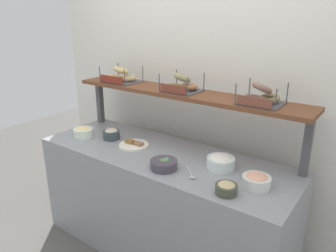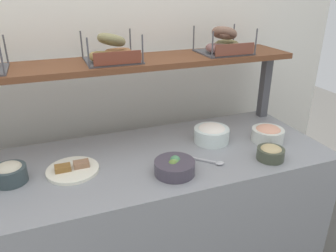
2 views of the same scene
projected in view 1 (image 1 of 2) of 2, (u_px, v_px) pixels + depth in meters
ground_plane at (162, 247)px, 2.68m from camera, size 8.00×8.00×0.00m
back_wall at (201, 95)px, 2.71m from camera, size 3.21×0.06×2.40m
deli_counter at (162, 203)px, 2.54m from camera, size 2.01×0.70×0.85m
shelf_riser_left at (100, 102)px, 3.07m from camera, size 0.05×0.05×0.40m
shelf_riser_right at (307, 147)px, 2.01m from camera, size 0.05×0.05×0.40m
upper_shelf at (182, 93)px, 2.47m from camera, size 1.97×0.32×0.03m
bowl_egg_salad at (83, 132)px, 2.73m from camera, size 0.17×0.17×0.09m
bowl_lox_spread at (256, 180)px, 1.93m from camera, size 0.17×0.17×0.09m
bowl_cream_cheese at (221, 162)px, 2.16m from camera, size 0.19×0.19×0.10m
bowl_tuna_salad at (111, 134)px, 2.68m from camera, size 0.14×0.14×0.09m
bowl_hummus at (226, 188)px, 1.85m from camera, size 0.13×0.13×0.07m
bowl_veggie_mix at (164, 164)px, 2.16m from camera, size 0.18×0.18×0.08m
serving_plate_white at (134, 145)px, 2.54m from camera, size 0.24×0.24×0.04m
serving_spoon_near_plate at (191, 174)px, 2.07m from camera, size 0.14×0.13×0.01m
bagel_basket_plain at (121, 77)px, 2.79m from camera, size 0.30×0.26×0.14m
bagel_basket_everything at (181, 85)px, 2.45m from camera, size 0.28×0.25×0.15m
bagel_basket_poppy at (261, 97)px, 2.09m from camera, size 0.28×0.26×0.16m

